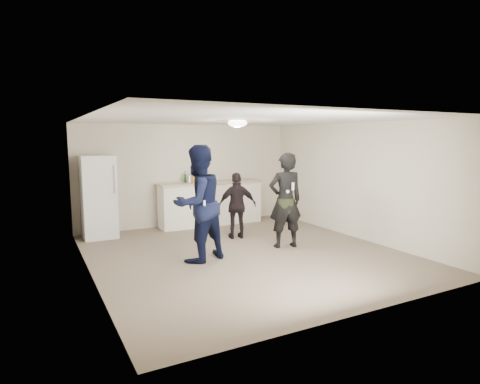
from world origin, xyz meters
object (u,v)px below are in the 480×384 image
shaker (189,180)px  spectator (237,206)px  man (198,204)px  fridge (98,197)px  counter (211,204)px  woman (285,200)px

shaker → spectator: (0.52, -1.51, -0.46)m
shaker → man: bearing=-107.5°
man → fridge: bearing=-82.9°
fridge → spectator: bearing=-29.4°
fridge → man: man is taller
shaker → spectator: size_ratio=0.12×
fridge → counter: bearing=1.5°
man → spectator: man is taller
counter → woman: woman is taller
fridge → spectator: 3.03m
fridge → shaker: bearing=0.7°
fridge → man: (1.29, -2.60, 0.13)m
counter → man: bearing=-117.8°
man → woman: man is taller
spectator → man: bearing=54.3°
counter → man: (-1.41, -2.67, 0.50)m
shaker → man: 2.76m
spectator → counter: bearing=-77.5°
woman → spectator: 1.22m
fridge → woman: 4.06m
fridge → shaker: fridge is taller
fridge → woman: size_ratio=0.95×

